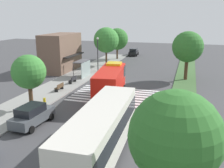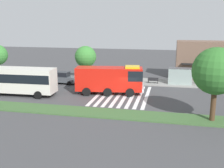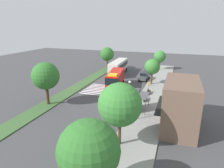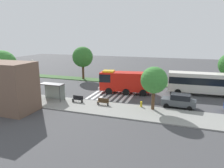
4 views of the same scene
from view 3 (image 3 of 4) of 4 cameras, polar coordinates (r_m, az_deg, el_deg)
The scene contains 20 objects.
ground_plane at distance 38.98m, azimuth -0.77°, elevation -2.38°, with size 120.00×120.00×0.00m, color #424244.
sidewalk at distance 37.11m, azimuth 11.83°, elevation -3.65°, with size 60.00×5.05×0.14m, color gray.
median_strip at distance 42.00m, azimuth -10.52°, elevation -1.14°, with size 60.00×3.00×0.14m, color #3D6033.
crosswalk at distance 39.78m, azimuth -0.33°, elevation -1.97°, with size 6.75×10.91×0.01m.
fire_truck at distance 40.43m, azimuth 0.93°, elevation 1.41°, with size 9.15×3.69×3.79m.
parked_car_west at distance 55.38m, azimuth 10.68°, elevation 4.12°, with size 4.34×2.10×1.73m.
parked_car_mid at distance 47.98m, azimuth 9.28°, elevation 2.28°, with size 4.52×2.20×1.86m.
transit_bus at distance 52.73m, azimuth 1.85°, elevation 5.14°, with size 10.99×3.16×3.59m.
bus_stop_shelter at distance 30.54m, azimuth 8.37°, elevation -4.37°, with size 3.50×1.40×2.46m.
bench_near_shelter at distance 34.69m, azimuth 9.55°, elevation -4.08°, with size 1.60×0.50×0.90m.
bench_west_of_shelter at distance 38.33m, azimuth 10.55°, elevation -2.08°, with size 1.60×0.50×0.90m.
street_lamp at distance 26.44m, azimuth 5.06°, elevation -3.86°, with size 0.36×0.36×5.70m.
storefront_building at distance 26.42m, azimuth 19.19°, elevation -5.72°, with size 8.23×4.92×6.28m.
sidewalk_tree_far_west at distance 59.29m, azimuth 13.67°, elevation 7.70°, with size 3.47×3.47×5.47m.
sidewalk_tree_west at distance 43.95m, azimuth 11.57°, elevation 4.88°, with size 3.37×3.37×5.55m.
sidewalk_tree_east at distance 20.68m, azimuth 2.31°, elevation -5.99°, with size 4.67×4.67×7.04m.
sidewalk_tree_far_east at distance 14.72m, azimuth -6.72°, elevation -18.58°, with size 4.57×4.57×6.52m.
median_tree_far_west at distance 58.03m, azimuth -1.41°, elevation 8.63°, with size 3.97×3.97×6.39m.
median_tree_west at distance 33.32m, azimuth -18.68°, elevation 2.20°, with size 4.43×4.43×7.03m.
fire_hydrant at distance 43.31m, azimuth 10.36°, elevation 0.01°, with size 0.28×0.28×0.70m, color gold.
Camera 3 is at (34.61, 12.48, 12.88)m, focal length 31.57 mm.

